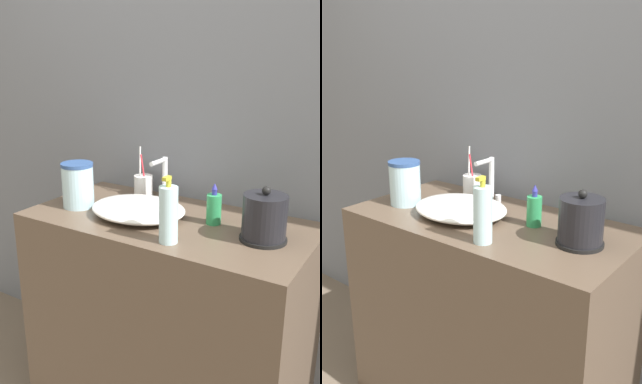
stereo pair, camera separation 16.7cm
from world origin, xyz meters
The scene contains 9 objects.
wall_back centered at (0.00, 0.56, 1.30)m, with size 6.00×0.04×2.60m.
vanity_counter centered at (0.00, 0.27, 0.43)m, with size 1.08×0.54×0.87m.
sink_basin centered at (-0.11, 0.24, 0.90)m, with size 0.38×0.31×0.06m.
faucet centered at (-0.11, 0.42, 0.97)m, with size 0.06×0.11×0.19m.
electric_kettle centered at (0.37, 0.27, 0.94)m, with size 0.16×0.16×0.19m.
toothbrush_cup centered at (-0.24, 0.47, 0.92)m, with size 0.08×0.08×0.22m.
lotion_bottle centered at (0.12, 0.09, 0.97)m, with size 0.06×0.06×0.23m.
shampoo_bottle centered at (0.17, 0.32, 0.93)m, with size 0.05×0.05×0.15m.
water_pitcher centered at (-0.38, 0.20, 0.96)m, with size 0.13×0.13×0.18m.
Camera 1 is at (0.82, -1.08, 1.46)m, focal length 42.00 mm.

